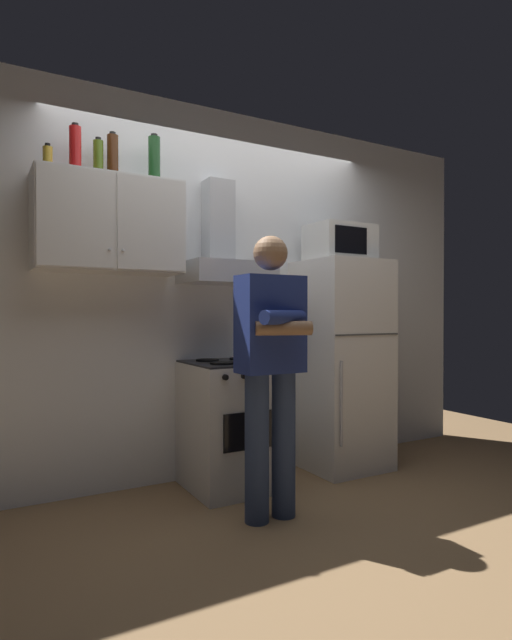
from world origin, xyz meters
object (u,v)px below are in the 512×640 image
object	(u,v)px
person_standing	(271,364)
bottle_olive_oil	(98,158)
bottle_spice_jar	(48,157)
bottle_soda_red	(75,149)
range_hood	(224,256)
refrigerator	(341,364)
microwave	(340,243)
cooking_pot	(257,352)
bottle_wine_green	(154,160)
bottle_rum_dark	(113,157)
upper_cabinet	(109,225)
stove_oven	(232,424)

from	to	relation	value
person_standing	bottle_olive_oil	distance (m)	1.69
bottle_spice_jar	bottle_soda_red	bearing A→B (deg)	-8.84
range_hood	refrigerator	bearing A→B (deg)	-7.55
microwave	bottle_spice_jar	distance (m)	2.14
cooking_pot	bottle_spice_jar	bearing A→B (deg)	169.15
bottle_soda_red	cooking_pot	bearing A→B (deg)	-11.12
person_standing	bottle_wine_green	distance (m)	1.57
refrigerator	bottle_olive_oil	distance (m)	2.27
cooking_pot	bottle_wine_green	bearing A→B (deg)	157.46
bottle_rum_dark	bottle_spice_jar	xyz separation A→B (m)	(-0.39, -0.04, -0.07)
upper_cabinet	refrigerator	world-z (taller)	upper_cabinet
cooking_pot	bottle_wine_green	size ratio (longest dim) A/B	0.94
microwave	stove_oven	bearing A→B (deg)	-178.85
refrigerator	upper_cabinet	bearing A→B (deg)	175.93
refrigerator	bottle_rum_dark	distance (m)	2.22
upper_cabinet	microwave	bearing A→B (deg)	-3.48
person_standing	bottle_spice_jar	size ratio (longest dim) A/B	10.80
range_hood	refrigerator	world-z (taller)	range_hood
range_hood	bottle_rum_dark	xyz separation A→B (m)	(-0.77, 0.04, 0.60)
bottle_olive_oil	bottle_soda_red	world-z (taller)	bottle_soda_red
cooking_pot	bottle_rum_dark	distance (m)	1.57
range_hood	bottle_rum_dark	world-z (taller)	bottle_rum_dark
range_hood	bottle_soda_red	distance (m)	1.17
bottle_rum_dark	bottle_wine_green	xyz separation A→B (m)	(0.27, -0.03, 0.01)
upper_cabinet	bottle_rum_dark	world-z (taller)	bottle_rum_dark
stove_oven	microwave	xyz separation A→B (m)	(0.95, 0.02, 1.31)
range_hood	microwave	distance (m)	0.97
microwave	bottle_wine_green	bearing A→B (deg)	175.13
cooking_pot	upper_cabinet	bearing A→B (deg)	165.27
bottle_rum_dark	bottle_wine_green	distance (m)	0.27
cooking_pot	bottle_spice_jar	world-z (taller)	bottle_spice_jar
bottle_rum_dark	bottle_soda_red	distance (m)	0.25
refrigerator	bottle_soda_red	size ratio (longest dim) A/B	5.49
stove_oven	bottle_olive_oil	xyz separation A→B (m)	(-0.86, 0.16, 1.73)
upper_cabinet	refrigerator	bearing A→B (deg)	-4.07
person_standing	cooking_pot	distance (m)	0.52
cooking_pot	bottle_olive_oil	size ratio (longest dim) A/B	1.23
bottle_wine_green	bottle_spice_jar	size ratio (longest dim) A/B	2.14
stove_oven	bottle_wine_green	bearing A→B (deg)	164.10
upper_cabinet	bottle_olive_oil	xyz separation A→B (m)	(-0.06, 0.03, 0.42)
microwave	bottle_soda_red	bearing A→B (deg)	177.51
range_hood	microwave	size ratio (longest dim) A/B	1.56
stove_oven	bottle_spice_jar	distance (m)	2.05
bottle_spice_jar	microwave	bearing A→B (deg)	-2.96
stove_oven	bottle_olive_oil	size ratio (longest dim) A/B	3.52
cooking_pot	bottle_soda_red	distance (m)	1.71
microwave	refrigerator	bearing A→B (deg)	-89.10
bottle_rum_dark	bottle_spice_jar	size ratio (longest dim) A/B	1.98
refrigerator	stove_oven	bearing A→B (deg)	-179.96
stove_oven	bottle_soda_red	xyz separation A→B (m)	(-1.01, 0.10, 1.76)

